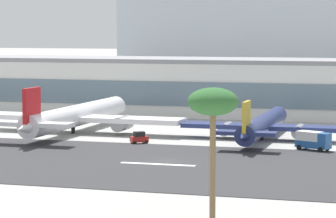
{
  "coord_description": "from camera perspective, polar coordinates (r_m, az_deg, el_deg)",
  "views": [
    {
      "loc": [
        36.08,
        -124.88,
        20.98
      ],
      "look_at": [
        -9.46,
        33.84,
        4.94
      ],
      "focal_mm": 88.44,
      "sensor_mm": 36.0,
      "label": 1
    }
  ],
  "objects": [
    {
      "name": "runway_strip",
      "position": [
        128.29,
        -0.55,
        -3.85
      ],
      "size": [
        800.0,
        42.75,
        0.08
      ],
      "primitive_type": "cube",
      "color": "#2D2D30",
      "rests_on": "ground_plane"
    },
    {
      "name": "ground_plane",
      "position": [
        131.67,
        -0.11,
        -3.62
      ],
      "size": [
        1400.0,
        1400.0,
        0.0
      ],
      "primitive_type": "plane",
      "color": "#9E9E99"
    },
    {
      "name": "runway_centreline_dash_4",
      "position": [
        128.39,
        -0.71,
        -3.82
      ],
      "size": [
        12.0,
        1.2,
        0.01
      ],
      "primitive_type": "cube",
      "color": "white",
      "rests_on": "runway_strip"
    },
    {
      "name": "airliner_gold_tail_gate_1",
      "position": [
        157.01,
        6.48,
        -1.15
      ],
      "size": [
        30.93,
        41.61,
        8.69
      ],
      "rotation": [
        0.0,
        0.0,
        1.56
      ],
      "color": "navy",
      "rests_on": "ground_plane"
    },
    {
      "name": "distant_hotel_block",
      "position": [
        338.04,
        7.95,
        5.65
      ],
      "size": [
        133.3,
        25.88,
        43.76
      ],
      "primitive_type": "cube",
      "color": "#A8B2BC",
      "rests_on": "ground_plane"
    },
    {
      "name": "palm_tree_2",
      "position": [
        88.94,
        3.12,
        0.27
      ],
      "size": [
        5.52,
        5.52,
        14.71
      ],
      "color": "brown",
      "rests_on": "ground_plane"
    },
    {
      "name": "service_baggage_tug_0",
      "position": [
        151.89,
        -2.0,
        -2.0
      ],
      "size": [
        3.51,
        3.22,
        2.2
      ],
      "rotation": [
        0.0,
        0.0,
        0.65
      ],
      "color": "#B2231E",
      "rests_on": "ground_plane"
    },
    {
      "name": "service_box_truck_1",
      "position": [
        145.37,
        9.98,
        -2.12
      ],
      "size": [
        6.46,
        4.64,
        3.25
      ],
      "rotation": [
        0.0,
        0.0,
        5.86
      ],
      "color": "#23569E",
      "rests_on": "ground_plane"
    },
    {
      "name": "terminal_building",
      "position": [
        202.6,
        3.66,
        1.55
      ],
      "size": [
        203.91,
        22.21,
        13.77
      ],
      "color": "silver",
      "rests_on": "ground_plane"
    },
    {
      "name": "airliner_red_tail_gate_0",
      "position": [
        167.74,
        -6.53,
        -0.53
      ],
      "size": [
        45.4,
        49.92,
        10.42
      ],
      "rotation": [
        0.0,
        0.0,
        1.54
      ],
      "color": "white",
      "rests_on": "ground_plane"
    }
  ]
}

